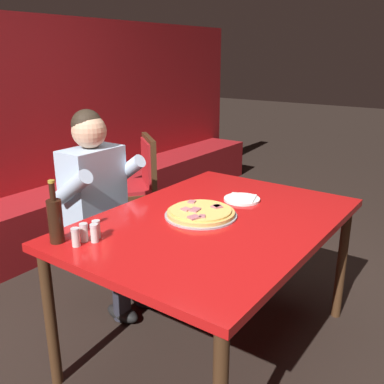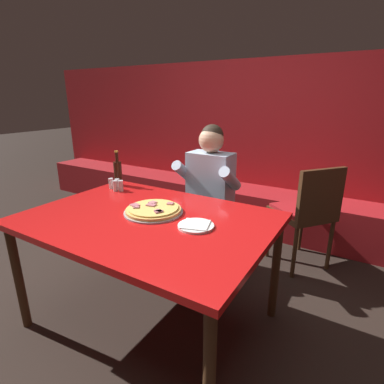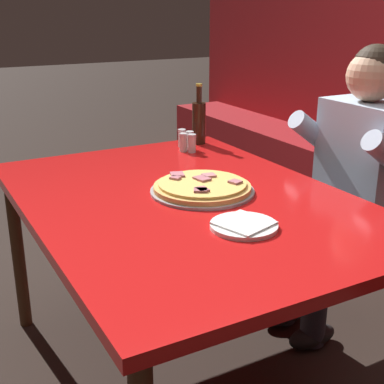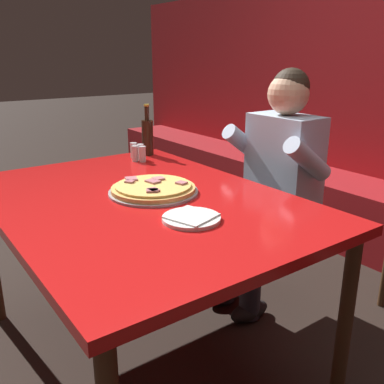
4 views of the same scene
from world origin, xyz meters
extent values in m
plane|color=black|center=(0.00, 0.00, 0.00)|extent=(24.00, 24.00, 0.00)
cube|color=#A3191E|center=(0.00, 2.18, 0.95)|extent=(6.80, 0.16, 1.90)
cube|color=#A3191E|center=(0.00, 1.86, 0.23)|extent=(6.46, 0.48, 0.46)
cylinder|color=#422816|center=(-0.70, -0.48, 0.37)|extent=(0.06, 0.06, 0.74)
cylinder|color=#422816|center=(0.70, -0.48, 0.37)|extent=(0.06, 0.06, 0.74)
cylinder|color=#422816|center=(-0.70, 0.48, 0.37)|extent=(0.06, 0.06, 0.74)
cylinder|color=#422816|center=(0.70, 0.48, 0.37)|extent=(0.06, 0.06, 0.74)
cube|color=red|center=(0.00, 0.00, 0.76)|extent=(1.52, 1.08, 0.04)
cylinder|color=#9E9EA3|center=(-0.01, 0.08, 0.78)|extent=(0.38, 0.38, 0.01)
cylinder|color=#DBA856|center=(-0.01, 0.08, 0.80)|extent=(0.36, 0.36, 0.02)
cylinder|color=#E5BC5B|center=(-0.01, 0.08, 0.81)|extent=(0.32, 0.32, 0.01)
cube|color=#B76670|center=(0.05, 0.18, 0.82)|extent=(0.05, 0.05, 0.01)
cube|color=#B76670|center=(-0.13, 0.04, 0.82)|extent=(0.07, 0.06, 0.01)
cube|color=#C6757A|center=(-0.06, 0.14, 0.82)|extent=(0.05, 0.05, 0.01)
cube|color=#B76670|center=(0.07, 0.03, 0.82)|extent=(0.05, 0.04, 0.01)
cube|color=#B76670|center=(-0.04, 0.09, 0.82)|extent=(0.07, 0.05, 0.01)
cube|color=#A85B66|center=(0.07, 0.02, 0.82)|extent=(0.06, 0.06, 0.01)
cube|color=#B76670|center=(-0.10, 0.01, 0.82)|extent=(0.05, 0.04, 0.01)
cylinder|color=white|center=(0.34, 0.03, 0.78)|extent=(0.21, 0.21, 0.01)
cube|color=white|center=(0.34, 0.03, 0.79)|extent=(0.19, 0.19, 0.01)
cylinder|color=black|center=(-0.65, 0.42, 0.88)|extent=(0.07, 0.07, 0.20)
cylinder|color=black|center=(-0.65, 0.42, 1.02)|extent=(0.03, 0.03, 0.08)
cylinder|color=#B29933|center=(-0.65, 0.42, 1.06)|extent=(0.03, 0.03, 0.01)
cylinder|color=silver|center=(-0.63, 0.32, 0.81)|extent=(0.04, 0.04, 0.07)
cylinder|color=#B23323|center=(-0.63, 0.32, 0.80)|extent=(0.03, 0.03, 0.04)
cylinder|color=silver|center=(-0.63, 0.32, 0.86)|extent=(0.04, 0.04, 0.01)
cylinder|color=silver|center=(-0.52, 0.31, 0.81)|extent=(0.04, 0.04, 0.07)
cylinder|color=#28231E|center=(-0.52, 0.31, 0.80)|extent=(0.03, 0.03, 0.04)
cylinder|color=silver|center=(-0.52, 0.31, 0.86)|extent=(0.04, 0.04, 0.01)
cylinder|color=silver|center=(-0.58, 0.33, 0.81)|extent=(0.04, 0.04, 0.07)
cylinder|color=silver|center=(-0.58, 0.33, 0.80)|extent=(0.03, 0.03, 0.04)
cylinder|color=silver|center=(-0.58, 0.33, 0.86)|extent=(0.04, 0.04, 0.01)
cylinder|color=silver|center=(-0.55, 0.29, 0.81)|extent=(0.04, 0.04, 0.07)
cylinder|color=#516B33|center=(-0.55, 0.29, 0.80)|extent=(0.03, 0.03, 0.04)
cylinder|color=silver|center=(-0.55, 0.29, 0.86)|extent=(0.04, 0.04, 0.01)
ellipsoid|color=black|center=(-0.12, 0.59, 0.04)|extent=(0.11, 0.24, 0.09)
ellipsoid|color=black|center=(0.08, 0.59, 0.04)|extent=(0.11, 0.24, 0.09)
cylinder|color=#282833|center=(-0.12, 0.59, 0.23)|extent=(0.11, 0.11, 0.43)
cylinder|color=#282833|center=(0.08, 0.59, 0.23)|extent=(0.11, 0.11, 0.43)
cube|color=#282833|center=(-0.02, 0.69, 0.51)|extent=(0.34, 0.40, 0.12)
cube|color=silver|center=(-0.02, 0.89, 0.78)|extent=(0.38, 0.22, 0.52)
cylinder|color=silver|center=(-0.24, 0.81, 0.86)|extent=(0.09, 0.30, 0.25)
cylinder|color=silver|center=(0.20, 0.81, 0.86)|extent=(0.09, 0.30, 0.25)
sphere|color=#D6A884|center=(-0.02, 0.89, 1.15)|extent=(0.21, 0.21, 0.21)
sphere|color=#2D2319|center=(-0.02, 0.90, 1.18)|extent=(0.19, 0.19, 0.19)
cylinder|color=#422816|center=(0.65, 1.57, 0.23)|extent=(0.04, 0.04, 0.47)
cylinder|color=#422816|center=(0.42, 1.27, 0.23)|extent=(0.04, 0.04, 0.47)
cylinder|color=#422816|center=(0.95, 1.33, 0.23)|extent=(0.04, 0.04, 0.47)
cylinder|color=#422816|center=(0.71, 1.04, 0.23)|extent=(0.04, 0.04, 0.47)
cube|color=#422816|center=(0.68, 1.30, 0.49)|extent=(0.62, 0.62, 0.05)
cube|color=#A3191E|center=(0.68, 1.30, 0.53)|extent=(0.57, 0.57, 0.03)
cube|color=#422816|center=(0.84, 1.18, 0.73)|extent=(0.31, 0.37, 0.43)
cube|color=#A3191E|center=(0.82, 1.19, 0.73)|extent=(0.24, 0.30, 0.36)
camera|label=1|loc=(-1.74, -1.10, 1.59)|focal=40.00mm
camera|label=2|loc=(1.13, -1.34, 1.49)|focal=28.00mm
camera|label=3|loc=(1.58, -0.84, 1.42)|focal=50.00mm
camera|label=4|loc=(1.48, -0.80, 1.34)|focal=40.00mm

